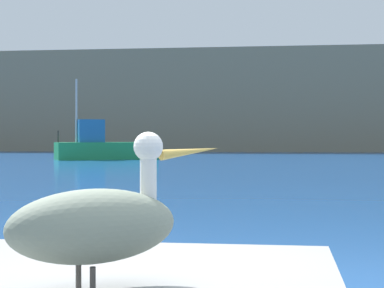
{
  "coord_description": "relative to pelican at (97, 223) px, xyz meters",
  "views": [
    {
      "loc": [
        0.46,
        -4.1,
        1.39
      ],
      "look_at": [
        -1.89,
        13.38,
        1.2
      ],
      "focal_mm": 62.44,
      "sensor_mm": 36.0,
      "label": 1
    }
  ],
  "objects": [
    {
      "name": "hillside_backdrop",
      "position": [
        0.48,
        62.14,
        3.79
      ],
      "size": [
        140.0,
        11.11,
        9.48
      ],
      "primitive_type": "cube",
      "color": "#7F755B",
      "rests_on": "ground"
    },
    {
      "name": "pelican",
      "position": [
        0.0,
        0.0,
        0.0
      ],
      "size": [
        1.12,
        1.05,
        0.82
      ],
      "rotation": [
        0.0,
        0.0,
        0.74
      ],
      "color": "gray",
      "rests_on": "pier_dock"
    },
    {
      "name": "fishing_boat_green",
      "position": [
        -9.86,
        36.24,
        -0.18
      ],
      "size": [
        6.32,
        4.54,
        4.87
      ],
      "rotation": [
        0.0,
        0.0,
        3.61
      ],
      "color": "#1E8C4C",
      "rests_on": "ground"
    }
  ]
}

